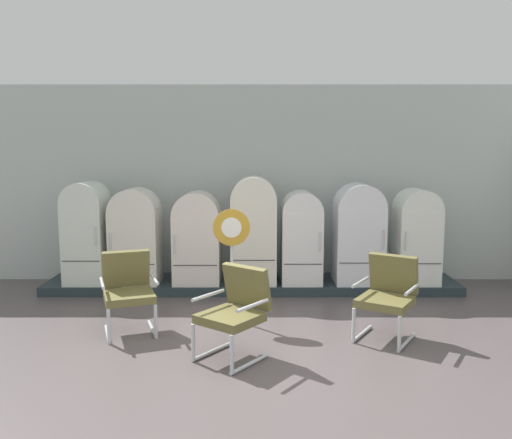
{
  "coord_description": "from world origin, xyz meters",
  "views": [
    {
      "loc": [
        0.06,
        -4.86,
        2.15
      ],
      "look_at": [
        0.03,
        2.75,
        1.11
      ],
      "focal_mm": 37.0,
      "sensor_mm": 36.0,
      "label": 1
    }
  ],
  "objects": [
    {
      "name": "refrigerator_1",
      "position": [
        -1.73,
        2.88,
        0.88
      ],
      "size": [
        0.7,
        0.62,
        1.42
      ],
      "color": "silver",
      "rests_on": "display_plinth"
    },
    {
      "name": "refrigerator_5",
      "position": [
        1.6,
        2.9,
        0.92
      ],
      "size": [
        0.71,
        0.65,
        1.49
      ],
      "color": "white",
      "rests_on": "display_plinth"
    },
    {
      "name": "refrigerator_0",
      "position": [
        -2.47,
        2.93,
        0.94
      ],
      "size": [
        0.59,
        0.7,
        1.51
      ],
      "color": "silver",
      "rests_on": "display_plinth"
    },
    {
      "name": "back_wall",
      "position": [
        0.0,
        3.66,
        1.58
      ],
      "size": [
        11.76,
        0.12,
        3.13
      ],
      "color": "#B8C0BC",
      "rests_on": "ground"
    },
    {
      "name": "refrigerator_2",
      "position": [
        -0.82,
        2.89,
        0.85
      ],
      "size": [
        0.69,
        0.62,
        1.37
      ],
      "color": "silver",
      "rests_on": "display_plinth"
    },
    {
      "name": "armchair_right",
      "position": [
        1.55,
        0.92,
        0.52
      ],
      "size": [
        0.81,
        0.84,
        0.94
      ],
      "color": "silver",
      "rests_on": "ground"
    },
    {
      "name": "refrigerator_4",
      "position": [
        0.74,
        2.91,
        0.86
      ],
      "size": [
        0.59,
        0.67,
        1.38
      ],
      "color": "white",
      "rests_on": "display_plinth"
    },
    {
      "name": "armchair_left",
      "position": [
        -1.44,
        1.14,
        0.52
      ],
      "size": [
        0.75,
        0.79,
        0.94
      ],
      "color": "silver",
      "rests_on": "ground"
    },
    {
      "name": "armchair_center",
      "position": [
        -0.15,
        0.36,
        0.52
      ],
      "size": [
        0.83,
        0.85,
        0.94
      ],
      "color": "silver",
      "rests_on": "ground"
    },
    {
      "name": "refrigerator_3",
      "position": [
        0.03,
        2.91,
        0.98
      ],
      "size": [
        0.67,
        0.67,
        1.59
      ],
      "color": "silver",
      "rests_on": "display_plinth"
    },
    {
      "name": "refrigerator_6",
      "position": [
        2.46,
        2.89,
        0.88
      ],
      "size": [
        0.62,
        0.63,
        1.41
      ],
      "color": "white",
      "rests_on": "display_plinth"
    },
    {
      "name": "display_plinth",
      "position": [
        0.0,
        3.02,
        0.07
      ],
      "size": [
        6.23,
        0.95,
        0.14
      ],
      "primitive_type": "cube",
      "color": "#243136",
      "rests_on": "ground"
    },
    {
      "name": "ground",
      "position": [
        0.0,
        0.0,
        -0.03
      ],
      "size": [
        12.0,
        10.0,
        0.05
      ],
      "primitive_type": "cube",
      "color": "#53494A"
    },
    {
      "name": "sign_stand",
      "position": [
        -0.24,
        1.54,
        0.68
      ],
      "size": [
        0.45,
        0.32,
        1.41
      ],
      "color": "#2D2D30",
      "rests_on": "ground"
    }
  ]
}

